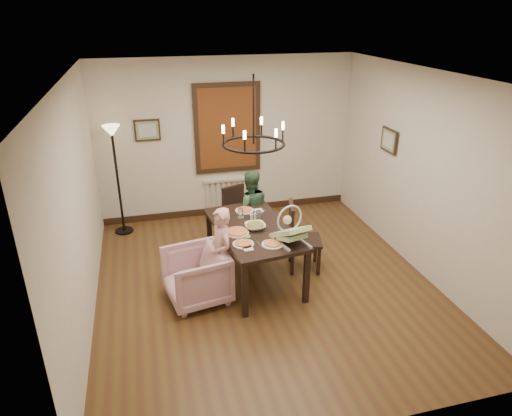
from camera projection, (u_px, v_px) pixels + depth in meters
name	position (u px, v px, depth m)	size (l,w,h in m)	color
room_shell	(258.00, 180.00, 6.09)	(4.51, 5.00, 2.81)	#4B2D19
dining_table	(254.00, 233.00, 6.19)	(1.14, 1.79, 0.79)	black
chair_far	(239.00, 215.00, 7.33)	(0.40, 0.40, 0.90)	black
chair_right	(305.00, 237.00, 6.50)	(0.45, 0.45, 1.03)	black
armchair	(196.00, 276.00, 5.86)	(0.75, 0.77, 0.70)	#D5A3B1
elderly_woman	(221.00, 261.00, 5.88)	(0.38, 0.25, 1.03)	#D9999B
seated_man	(250.00, 216.00, 7.10)	(0.52, 0.40, 1.06)	#355940
baby_bouncer	(290.00, 230.00, 5.68)	(0.38, 0.52, 0.34)	#AFD492
salad_bowl	(255.00, 226.00, 6.10)	(0.33, 0.33, 0.08)	white
pizza_platter	(237.00, 232.00, 5.97)	(0.31, 0.31, 0.04)	tan
drinking_glass	(259.00, 218.00, 6.25)	(0.07, 0.07, 0.14)	silver
window_blinds	(227.00, 128.00, 7.87)	(1.00, 0.03, 1.40)	brown
radiator	(229.00, 195.00, 8.39)	(0.92, 0.12, 0.62)	silver
picture_back	(147.00, 130.00, 7.54)	(0.42, 0.03, 0.36)	black
picture_right	(389.00, 140.00, 6.97)	(0.42, 0.03, 0.36)	black
floor_lamp	(118.00, 182.00, 7.44)	(0.30, 0.30, 1.80)	black
chandelier	(254.00, 144.00, 5.69)	(0.80, 0.80, 0.04)	black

